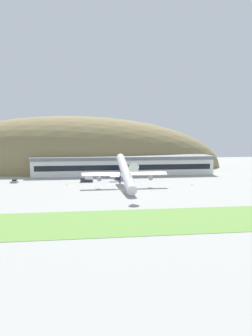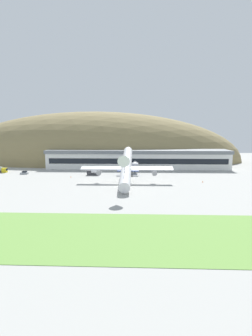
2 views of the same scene
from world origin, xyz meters
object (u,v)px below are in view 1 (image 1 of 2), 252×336
(terminal_building, at_px, (123,164))
(traffic_cone_0, at_px, (192,184))
(service_car_0, at_px, (14,182))
(box_truck, at_px, (87,179))
(traffic_cone_1, at_px, (67,184))
(jetway_0, at_px, (124,171))
(cargo_airplane, at_px, (125,172))
(service_car_1, at_px, (117,178))

(terminal_building, height_order, traffic_cone_0, terminal_building)
(traffic_cone_0, bearing_deg, service_car_0, 168.26)
(terminal_building, relative_size, service_car_0, 27.46)
(box_truck, distance_m, traffic_cone_1, 12.19)
(terminal_building, relative_size, traffic_cone_0, 187.46)
(jetway_0, bearing_deg, traffic_cone_0, -43.24)
(cargo_airplane, height_order, traffic_cone_0, cargo_airplane)
(cargo_airplane, xyz_separation_m, box_truck, (-17.48, 19.28, -5.59))
(cargo_airplane, relative_size, service_car_1, 13.27)
(terminal_building, relative_size, box_truck, 16.69)
(terminal_building, xyz_separation_m, box_truck, (-22.35, -27.12, -4.74))
(jetway_0, xyz_separation_m, cargo_airplane, (-3.45, -30.78, 3.16))
(traffic_cone_1, bearing_deg, box_truck, 34.15)
(terminal_building, bearing_deg, service_car_1, -106.42)
(service_car_0, height_order, box_truck, box_truck)
(box_truck, relative_size, traffic_cone_0, 11.23)
(service_car_1, distance_m, traffic_cone_1, 29.73)
(terminal_building, relative_size, cargo_airplane, 2.08)
(terminal_building, relative_size, jetway_0, 8.22)
(traffic_cone_0, bearing_deg, cargo_airplane, -175.31)
(traffic_cone_1, bearing_deg, traffic_cone_0, -9.10)
(jetway_0, height_order, box_truck, jetway_0)
(terminal_building, distance_m, cargo_airplane, 46.66)
(cargo_airplane, height_order, service_car_0, cargo_airplane)
(service_car_0, bearing_deg, box_truck, -2.53)
(jetway_0, bearing_deg, service_car_0, -170.26)
(service_car_1, bearing_deg, box_truck, -157.29)
(jetway_0, bearing_deg, box_truck, -151.22)
(box_truck, height_order, traffic_cone_0, box_truck)
(terminal_building, relative_size, traffic_cone_1, 187.46)
(jetway_0, height_order, traffic_cone_1, jetway_0)
(traffic_cone_0, bearing_deg, terminal_building, 123.05)
(cargo_airplane, bearing_deg, box_truck, 132.20)
(traffic_cone_0, bearing_deg, box_truck, 161.94)
(service_car_0, height_order, traffic_cone_1, service_car_0)
(cargo_airplane, distance_m, box_truck, 26.62)
(jetway_0, xyz_separation_m, service_car_1, (-4.56, -4.65, -3.34))
(service_car_1, height_order, traffic_cone_0, service_car_1)
(jetway_0, distance_m, cargo_airplane, 31.13)
(terminal_building, height_order, service_car_1, terminal_building)
(service_car_1, distance_m, box_truck, 17.77)
(box_truck, bearing_deg, traffic_cone_1, -145.85)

